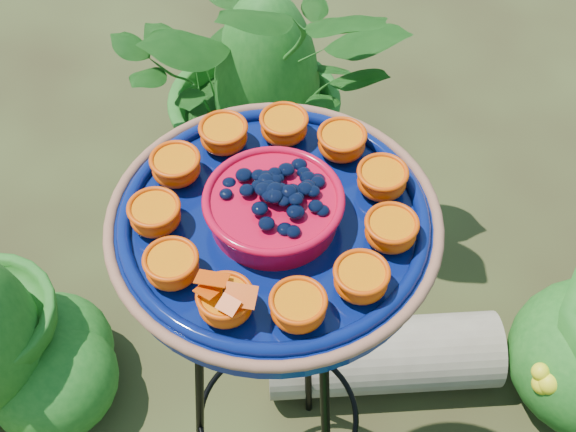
# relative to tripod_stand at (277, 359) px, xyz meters

# --- Properties ---
(ground_plane) EXTENTS (20.00, 20.00, 0.00)m
(ground_plane) POSITION_rel_tripod_stand_xyz_m (-0.14, 0.12, -0.55)
(ground_plane) COLOR black
(ground_plane) RESTS_ON ground
(tripod_stand) EXTENTS (0.39, 0.39, 0.90)m
(tripod_stand) POSITION_rel_tripod_stand_xyz_m (0.00, 0.00, 0.00)
(tripod_stand) COLOR black
(tripod_stand) RESTS_ON ground
(feeder_dish) EXTENTS (0.54, 0.54, 0.11)m
(feeder_dish) POSITION_rel_tripod_stand_xyz_m (0.00, -0.00, 0.40)
(feeder_dish) COLOR #071352
(feeder_dish) RESTS_ON tripod_stand
(driftwood_log) EXTENTS (0.56, 0.49, 0.19)m
(driftwood_log) POSITION_rel_tripod_stand_xyz_m (0.06, 0.36, -0.45)
(driftwood_log) COLOR gray
(driftwood_log) RESTS_ON ground
(shrub_back_left) EXTENTS (0.93, 0.90, 0.80)m
(shrub_back_left) POSITION_rel_tripod_stand_xyz_m (-0.56, 0.75, -0.15)
(shrub_back_left) COLOR #185416
(shrub_back_left) RESTS_ON ground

